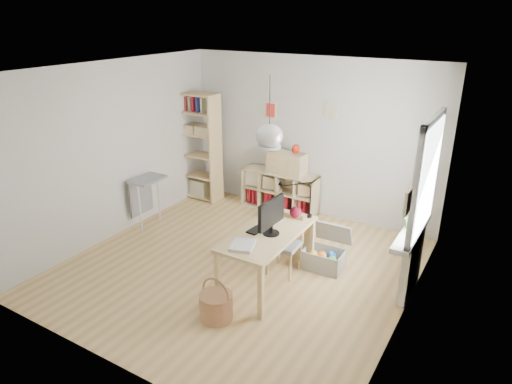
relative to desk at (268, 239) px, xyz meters
The scene contains 20 objects.
ground 0.87m from the desk, 164.74° to the left, with size 4.50×4.50×0.00m, color tan.
room_shell 1.34m from the desk, 164.74° to the left, with size 4.50×4.50×4.50m.
window_unit 2.04m from the desk, 24.12° to the left, with size 0.07×1.16×1.46m.
radiator 1.82m from the desk, 24.58° to the left, with size 0.10×0.80×0.80m, color white.
windowsill 1.77m from the desk, 25.25° to the left, with size 0.22×1.20×0.06m, color silver.
desk is the anchor object (origin of this frame).
cube_shelf 2.48m from the desk, 114.61° to the left, with size 1.40×0.38×0.72m.
tall_bookshelf 3.27m from the desk, 142.99° to the left, with size 0.80×0.38×2.00m.
side_table 2.64m from the desk, 169.06° to the left, with size 0.40×0.55×0.85m.
chair 0.45m from the desk, 83.30° to the left, with size 0.41×0.41×0.81m.
wicker_basket 1.08m from the desk, 99.01° to the right, with size 0.39×0.39×0.54m.
storage_chest 1.03m from the desk, 58.02° to the left, with size 0.56×0.63×0.58m.
monitor 0.36m from the desk, 23.90° to the right, with size 0.21×0.53×0.46m.
keyboard 0.18m from the desk, behind, with size 0.14×0.38×0.02m, color black.
task_lamp 0.74m from the desk, 86.43° to the left, with size 0.46×0.17×0.49m.
yarn_ball 0.59m from the desk, 79.21° to the left, with size 0.16×0.16×0.16m, color #530B14.
paper_tray 0.50m from the desk, 99.13° to the right, with size 0.27×0.33×0.03m, color silver.
drawer_chest 2.37m from the desk, 111.77° to the left, with size 0.67×0.30×0.38m, color tan.
red_vase 2.36m from the desk, 107.88° to the left, with size 0.14×0.14×0.16m, color #A71D0D.
potted_plant 1.80m from the desk, 27.16° to the left, with size 0.26×0.22×0.29m, color #2C702A.
Camera 1 is at (3.06, -4.66, 3.35)m, focal length 32.00 mm.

